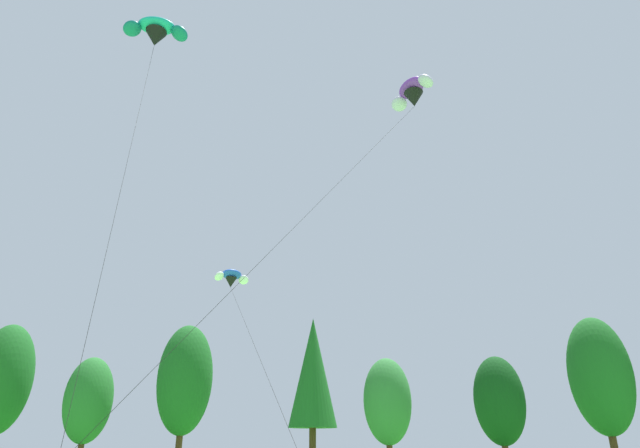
# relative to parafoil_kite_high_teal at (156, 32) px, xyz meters

# --- Properties ---
(treeline_tree_a) EXTENTS (5.57, 5.57, 13.96)m
(treeline_tree_a) POSITION_rel_parafoil_kite_high_teal_xyz_m (-25.36, 28.07, -16.87)
(treeline_tree_a) COLOR #472D19
(treeline_tree_a) RESTS_ON ground_plane
(treeline_tree_b) EXTENTS (4.63, 4.63, 10.48)m
(treeline_tree_b) POSITION_rel_parafoil_kite_high_teal_xyz_m (-16.11, 28.49, -18.98)
(treeline_tree_b) COLOR #472D19
(treeline_tree_b) RESTS_ON ground_plane
(treeline_tree_c) EXTENTS (5.62, 5.62, 14.14)m
(treeline_tree_c) POSITION_rel_parafoil_kite_high_teal_xyz_m (-7.45, 31.31, -16.77)
(treeline_tree_c) COLOR #472D19
(treeline_tree_c) RESTS_ON ground_plane
(treeline_tree_d) EXTENTS (4.79, 4.79, 14.52)m
(treeline_tree_d) POSITION_rel_parafoil_kite_high_teal_xyz_m (5.98, 30.91, -16.23)
(treeline_tree_d) COLOR #472D19
(treeline_tree_d) RESTS_ON ground_plane
(treeline_tree_e) EXTENTS (4.51, 4.51, 10.02)m
(treeline_tree_e) POSITION_rel_parafoil_kite_high_teal_xyz_m (13.29, 29.19, -19.26)
(treeline_tree_e) COLOR #472D19
(treeline_tree_e) RESTS_ON ground_plane
(treeline_tree_f) EXTENTS (4.42, 4.42, 9.71)m
(treeline_tree_f) POSITION_rel_parafoil_kite_high_teal_xyz_m (23.15, 27.05, -19.45)
(treeline_tree_f) COLOR #472D19
(treeline_tree_f) RESTS_ON ground_plane
(treeline_tree_g) EXTENTS (5.37, 5.37, 13.21)m
(treeline_tree_g) POSITION_rel_parafoil_kite_high_teal_xyz_m (32.36, 27.68, -17.33)
(treeline_tree_g) COLOR #472D19
(treeline_tree_g) RESTS_ON ground_plane
(parafoil_kite_high_teal) EXTENTS (7.18, 12.44, 24.58)m
(parafoil_kite_high_teal) POSITION_rel_parafoil_kite_high_teal_xyz_m (0.00, 0.00, 0.00)
(parafoil_kite_high_teal) COLOR teal
(parafoil_kite_mid_blue_white) EXTENTS (9.03, 19.80, 12.12)m
(parafoil_kite_mid_blue_white) POSITION_rel_parafoil_kite_high_teal_xyz_m (2.91, 9.84, -12.70)
(parafoil_kite_mid_blue_white) COLOR blue
(parafoil_kite_far_purple) EXTENTS (11.78, 17.25, 21.86)m
(parafoil_kite_far_purple) POSITION_rel_parafoil_kite_high_teal_xyz_m (15.44, 4.02, -2.79)
(parafoil_kite_far_purple) COLOR purple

